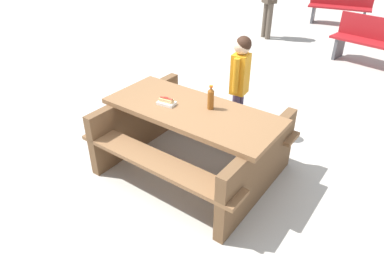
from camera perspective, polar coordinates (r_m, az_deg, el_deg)
The scene contains 7 objects.
ground_plane at distance 3.89m, azimuth -0.00°, elevation -6.62°, with size 30.00×30.00×0.00m, color #B7B2A8.
picnic_table at distance 3.63m, azimuth -0.00°, elevation -1.08°, with size 1.99×1.65×0.75m.
soda_bottle at distance 3.43m, azimuth 3.08°, elevation 4.90°, with size 0.06×0.06×0.25m.
hotdog_tray at distance 3.56m, azimuth -4.20°, elevation 4.31°, with size 0.20×0.16×0.08m.
child_in_coat at distance 4.16m, azimuth 7.89°, elevation 8.66°, with size 0.22×0.30×1.26m.
park_bench_near at distance 7.31m, azimuth 27.74°, elevation 12.43°, with size 1.51×0.43×0.85m.
park_bench_mid at distance 10.04m, azimuth 23.03°, elevation 17.87°, with size 1.55×0.89×0.85m.
Camera 1 is at (-2.16, 2.18, 2.39)m, focal length 32.62 mm.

